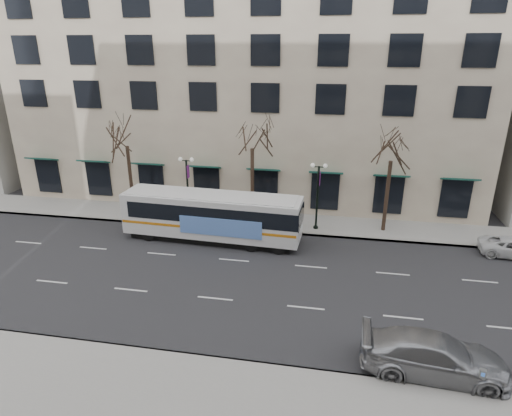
% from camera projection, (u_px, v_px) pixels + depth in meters
% --- Properties ---
extents(ground, '(160.00, 160.00, 0.00)m').
position_uv_depth(ground, '(225.00, 278.00, 25.76)').
color(ground, black).
rests_on(ground, ground).
extents(sidewalk_far, '(80.00, 4.00, 0.15)m').
position_uv_depth(sidewalk_far, '(316.00, 225.00, 33.18)').
color(sidewalk_far, gray).
rests_on(sidewalk_far, ground).
extents(building_hotel, '(40.00, 20.00, 24.00)m').
position_uv_depth(building_hotel, '(255.00, 58.00, 41.17)').
color(building_hotel, tan).
rests_on(building_hotel, ground).
extents(tree_far_left, '(3.60, 3.60, 8.34)m').
position_uv_depth(tree_far_left, '(126.00, 134.00, 33.15)').
color(tree_far_left, black).
rests_on(tree_far_left, ground).
extents(tree_far_mid, '(3.60, 3.60, 8.55)m').
position_uv_depth(tree_far_mid, '(252.00, 136.00, 31.41)').
color(tree_far_mid, black).
rests_on(tree_far_mid, ground).
extents(tree_far_right, '(3.60, 3.60, 8.06)m').
position_uv_depth(tree_far_right, '(392.00, 148.00, 29.92)').
color(tree_far_right, black).
rests_on(tree_far_right, ground).
extents(lamp_post_left, '(1.22, 0.45, 5.21)m').
position_uv_depth(lamp_post_left, '(188.00, 186.00, 33.10)').
color(lamp_post_left, black).
rests_on(lamp_post_left, ground).
extents(lamp_post_right, '(1.22, 0.45, 5.21)m').
position_uv_depth(lamp_post_right, '(318.00, 193.00, 31.43)').
color(lamp_post_right, black).
rests_on(lamp_post_right, ground).
extents(city_bus, '(12.79, 3.38, 3.44)m').
position_uv_depth(city_bus, '(213.00, 215.00, 30.20)').
color(city_bus, silver).
rests_on(city_bus, ground).
extents(silver_car, '(6.19, 2.79, 1.76)m').
position_uv_depth(silver_car, '(434.00, 356.00, 17.97)').
color(silver_car, '#96989D').
rests_on(silver_car, ground).
extents(pay_station, '(0.29, 0.22, 1.18)m').
position_uv_depth(pay_station, '(482.00, 377.00, 16.65)').
color(pay_station, slate).
rests_on(pay_station, sidewalk_near).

